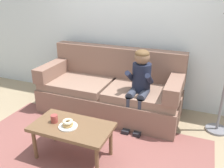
{
  "coord_description": "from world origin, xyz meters",
  "views": [
    {
      "loc": [
        1.19,
        -2.3,
        1.87
      ],
      "look_at": [
        0.09,
        0.45,
        0.65
      ],
      "focal_mm": 37.84,
      "sensor_mm": 36.0,
      "label": 1
    }
  ],
  "objects": [
    {
      "name": "area_rug",
      "position": [
        0.0,
        -0.25,
        0.01
      ],
      "size": [
        2.97,
        1.65,
        0.01
      ],
      "primitive_type": "cube",
      "color": "brown",
      "rests_on": "ground"
    },
    {
      "name": "couch",
      "position": [
        -0.09,
        0.85,
        0.35
      ],
      "size": [
        2.17,
        0.9,
        0.99
      ],
      "color": "#846051",
      "rests_on": "ground"
    },
    {
      "name": "mug",
      "position": [
        -0.29,
        -0.37,
        0.48
      ],
      "size": [
        0.08,
        0.08,
        0.09
      ],
      "primitive_type": "cylinder",
      "color": "#993D38",
      "rests_on": "coffee_table"
    },
    {
      "name": "donut_second",
      "position": [
        -0.09,
        -0.4,
        0.5
      ],
      "size": [
        0.17,
        0.17,
        0.04
      ],
      "primitive_type": "torus",
      "rotation": [
        0.0,
        0.0,
        1.0
      ],
      "color": "beige",
      "rests_on": "donut"
    },
    {
      "name": "coffee_table",
      "position": [
        -0.07,
        -0.36,
        0.38
      ],
      "size": [
        0.91,
        0.5,
        0.43
      ],
      "color": "brown",
      "rests_on": "ground"
    },
    {
      "name": "person_child",
      "position": [
        0.43,
        0.64,
        0.67
      ],
      "size": [
        0.34,
        0.58,
        1.1
      ],
      "color": "#1E2338",
      "rests_on": "ground"
    },
    {
      "name": "wall_back",
      "position": [
        0.0,
        1.4,
        1.4
      ],
      "size": [
        8.0,
        0.1,
        2.8
      ],
      "primitive_type": "cube",
      "color": "silver",
      "rests_on": "ground"
    },
    {
      "name": "donut",
      "position": [
        -0.09,
        -0.4,
        0.46
      ],
      "size": [
        0.15,
        0.15,
        0.04
      ],
      "primitive_type": "torus",
      "rotation": [
        0.0,
        0.0,
        0.3
      ],
      "color": "tan",
      "rests_on": "plate"
    },
    {
      "name": "toy_controller",
      "position": [
        -0.57,
        0.04,
        0.03
      ],
      "size": [
        0.23,
        0.09,
        0.05
      ],
      "rotation": [
        0.0,
        0.0,
        -0.43
      ],
      "color": "#339E56",
      "rests_on": "ground"
    },
    {
      "name": "ground",
      "position": [
        0.0,
        0.0,
        0.0
      ],
      "size": [
        10.0,
        10.0,
        0.0
      ],
      "primitive_type": "plane",
      "color": "#9E896B"
    },
    {
      "name": "plate",
      "position": [
        -0.09,
        -0.4,
        0.44
      ],
      "size": [
        0.21,
        0.21,
        0.01
      ],
      "primitive_type": "cylinder",
      "color": "white",
      "rests_on": "coffee_table"
    }
  ]
}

